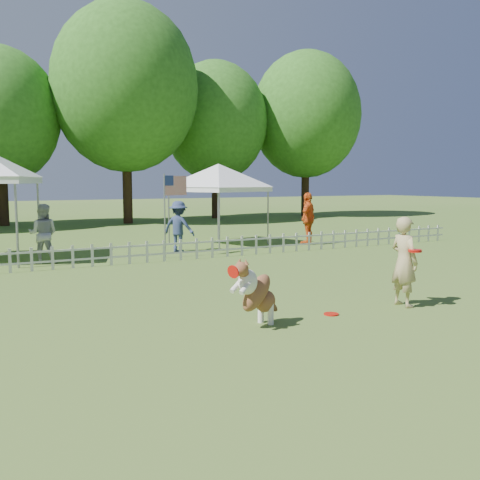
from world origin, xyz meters
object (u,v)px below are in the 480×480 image
(dog, at_px, (257,292))
(canopy_tent_right, at_px, (219,205))
(frisbee_on_turf, at_px, (331,314))
(spectator_c, at_px, (308,219))
(flag_pole, at_px, (165,216))
(spectator_b, at_px, (179,226))
(spectator_a, at_px, (43,234))
(handler, at_px, (404,262))

(dog, relative_size, canopy_tent_right, 0.38)
(frisbee_on_turf, bearing_deg, canopy_tent_right, 73.95)
(dog, xyz_separation_m, spectator_c, (7.14, 8.52, 0.39))
(dog, height_order, spectator_c, spectator_c)
(frisbee_on_turf, xyz_separation_m, canopy_tent_right, (2.87, 9.99, 1.38))
(canopy_tent_right, xyz_separation_m, flag_pole, (-2.90, -2.30, -0.17))
(flag_pole, bearing_deg, canopy_tent_right, 17.51)
(canopy_tent_right, distance_m, spectator_b, 2.40)
(spectator_a, bearing_deg, spectator_b, -151.09)
(dog, height_order, frisbee_on_turf, dog)
(canopy_tent_right, height_order, spectator_a, canopy_tent_right)
(flag_pole, distance_m, spectator_b, 1.49)
(canopy_tent_right, xyz_separation_m, spectator_a, (-6.19, -1.67, -0.58))
(dog, bearing_deg, frisbee_on_turf, -21.76)
(frisbee_on_turf, xyz_separation_m, spectator_c, (5.68, 8.49, 0.91))
(flag_pole, bearing_deg, dog, -121.45)
(dog, bearing_deg, spectator_c, 27.08)
(frisbee_on_turf, relative_size, flag_pole, 0.10)
(canopy_tent_right, bearing_deg, spectator_a, 176.03)
(handler, height_order, spectator_a, spectator_a)
(flag_pole, relative_size, spectator_c, 1.33)
(spectator_b, bearing_deg, flag_pole, 100.07)
(canopy_tent_right, height_order, spectator_c, canopy_tent_right)
(spectator_b, height_order, spectator_c, spectator_c)
(frisbee_on_turf, distance_m, canopy_tent_right, 10.49)
(handler, relative_size, spectator_a, 0.99)
(canopy_tent_right, relative_size, spectator_a, 1.71)
(frisbee_on_turf, bearing_deg, spectator_c, 56.22)
(dog, relative_size, spectator_b, 0.66)
(handler, distance_m, canopy_tent_right, 10.21)
(dog, bearing_deg, spectator_a, 79.55)
(spectator_c, bearing_deg, handler, 29.91)
(canopy_tent_right, bearing_deg, dog, -132.52)
(dog, bearing_deg, canopy_tent_right, 43.64)
(frisbee_on_turf, relative_size, canopy_tent_right, 0.09)
(frisbee_on_turf, height_order, flag_pole, flag_pole)
(handler, distance_m, spectator_c, 9.55)
(frisbee_on_turf, bearing_deg, handler, -4.19)
(canopy_tent_right, distance_m, spectator_a, 6.44)
(frisbee_on_turf, height_order, spectator_b, spectator_b)
(handler, xyz_separation_m, spectator_a, (-4.85, 8.43, 0.01))
(spectator_c, bearing_deg, spectator_a, -33.28)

